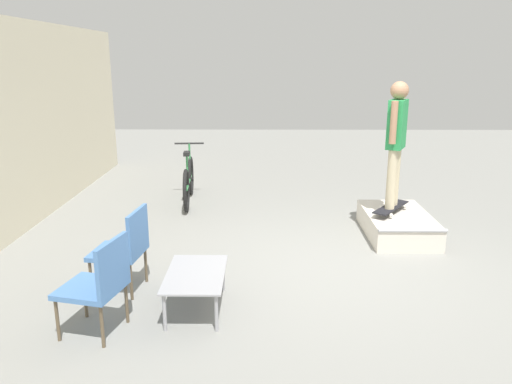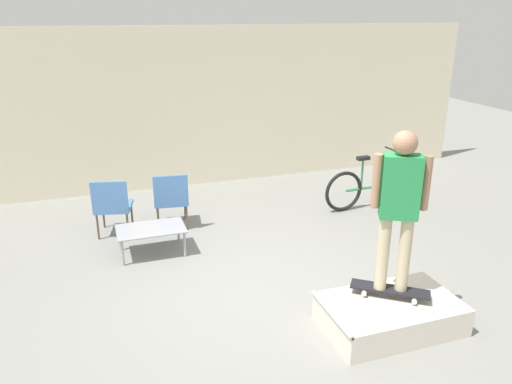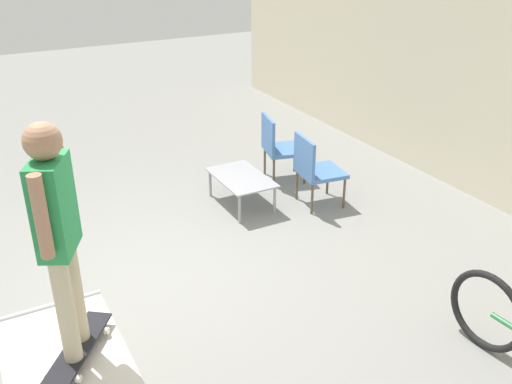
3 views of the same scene
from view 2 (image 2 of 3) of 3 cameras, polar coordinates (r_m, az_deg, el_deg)
ground_plane at (r=6.18m, az=0.17°, el=-11.58°), size 24.00×24.00×0.00m
house_wall_back at (r=9.59m, az=-8.25°, el=9.36°), size 12.00×0.06×3.00m
skate_ramp_box at (r=5.72m, az=15.07°, el=-13.32°), size 1.46×0.88×0.34m
skateboard_on_ramp at (r=5.67m, az=15.05°, el=-10.71°), size 0.79×0.66×0.07m
person_skater at (r=5.23m, az=16.06°, el=-0.86°), size 0.52×0.35×1.74m
coffee_table at (r=7.13m, az=-11.91°, el=-4.37°), size 0.94×0.58×0.39m
patio_chair_left at (r=7.78m, az=-16.10°, el=-1.31°), size 0.63×0.63×0.91m
patio_chair_right at (r=7.85m, az=-9.68°, el=-0.60°), size 0.58×0.58×0.91m
bicycle at (r=8.87m, az=12.98°, el=0.67°), size 1.80×0.52×0.99m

